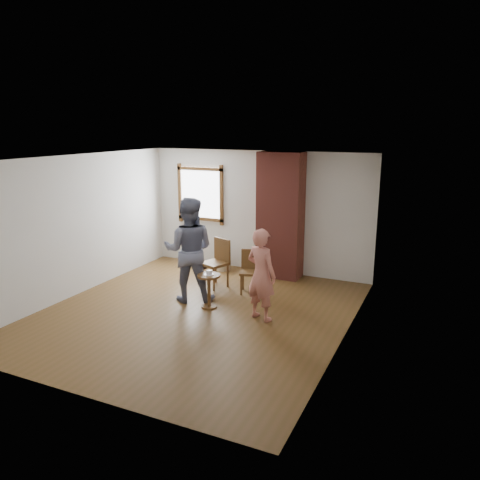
{
  "coord_description": "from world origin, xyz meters",
  "views": [
    {
      "loc": [
        3.78,
        -6.45,
        3.11
      ],
      "look_at": [
        0.46,
        0.8,
        1.15
      ],
      "focal_mm": 35.0,
      "sensor_mm": 36.0,
      "label": 1
    }
  ],
  "objects_px": {
    "man": "(189,250)",
    "dining_chair_right": "(251,269)",
    "side_table": "(209,285)",
    "dining_chair_left": "(218,260)",
    "stoneware_crock": "(223,261)",
    "person_pink": "(261,275)"
  },
  "relations": [
    {
      "from": "stoneware_crock",
      "to": "side_table",
      "type": "distance_m",
      "value": 2.22
    },
    {
      "from": "dining_chair_left",
      "to": "person_pink",
      "type": "xyz_separation_m",
      "value": [
        1.4,
        -1.16,
        0.23
      ]
    },
    {
      "from": "dining_chair_left",
      "to": "side_table",
      "type": "height_order",
      "value": "dining_chair_left"
    },
    {
      "from": "man",
      "to": "dining_chair_left",
      "type": "bearing_deg",
      "value": -117.5
    },
    {
      "from": "man",
      "to": "person_pink",
      "type": "height_order",
      "value": "man"
    },
    {
      "from": "stoneware_crock",
      "to": "man",
      "type": "distance_m",
      "value": 2.06
    },
    {
      "from": "dining_chair_left",
      "to": "dining_chair_right",
      "type": "xyz_separation_m",
      "value": [
        0.72,
        -0.04,
        -0.08
      ]
    },
    {
      "from": "man",
      "to": "person_pink",
      "type": "distance_m",
      "value": 1.53
    },
    {
      "from": "dining_chair_left",
      "to": "side_table",
      "type": "relative_size",
      "value": 1.58
    },
    {
      "from": "side_table",
      "to": "man",
      "type": "bearing_deg",
      "value": 160.66
    },
    {
      "from": "man",
      "to": "person_pink",
      "type": "xyz_separation_m",
      "value": [
        1.5,
        -0.26,
        -0.18
      ]
    },
    {
      "from": "dining_chair_left",
      "to": "person_pink",
      "type": "height_order",
      "value": "person_pink"
    },
    {
      "from": "dining_chair_left",
      "to": "man",
      "type": "bearing_deg",
      "value": -75.03
    },
    {
      "from": "dining_chair_left",
      "to": "person_pink",
      "type": "relative_size",
      "value": 0.62
    },
    {
      "from": "dining_chair_right",
      "to": "stoneware_crock",
      "type": "bearing_deg",
      "value": 119.46
    },
    {
      "from": "dining_chair_right",
      "to": "side_table",
      "type": "bearing_deg",
      "value": -125.51
    },
    {
      "from": "side_table",
      "to": "person_pink",
      "type": "bearing_deg",
      "value": -4.85
    },
    {
      "from": "stoneware_crock",
      "to": "man",
      "type": "relative_size",
      "value": 0.21
    },
    {
      "from": "dining_chair_right",
      "to": "man",
      "type": "height_order",
      "value": "man"
    },
    {
      "from": "stoneware_crock",
      "to": "side_table",
      "type": "relative_size",
      "value": 0.67
    },
    {
      "from": "man",
      "to": "dining_chair_right",
      "type": "bearing_deg",
      "value": -154.48
    },
    {
      "from": "person_pink",
      "to": "dining_chair_left",
      "type": "bearing_deg",
      "value": -21.68
    }
  ]
}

